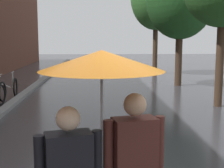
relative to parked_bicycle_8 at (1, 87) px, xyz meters
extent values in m
cube|color=slate|center=(0.78, 1.15, -0.32)|extent=(0.30, 36.00, 0.12)
cylinder|color=#473323|center=(7.44, -1.96, 1.03)|extent=(0.25, 0.25, 2.82)
cylinder|color=#473323|center=(7.29, 2.53, 0.92)|extent=(0.31, 0.31, 2.58)
cylinder|color=#473323|center=(7.08, 7.34, 1.19)|extent=(0.29, 0.29, 3.13)
torus|color=black|center=(0.45, -1.57, -0.03)|extent=(0.12, 0.70, 0.70)
torus|color=black|center=(0.31, -0.91, -0.03)|extent=(0.10, 0.70, 0.70)
cylinder|color=black|center=(0.23, -0.91, 0.26)|extent=(0.04, 0.04, 0.58)
torus|color=black|center=(0.51, 0.04, -0.03)|extent=(0.12, 0.70, 0.70)
cylinder|color=silver|center=(0.43, 0.04, 0.26)|extent=(0.04, 0.04, 0.58)
cylinder|color=#9E9EA3|center=(0.43, 0.04, 0.55)|extent=(0.07, 0.46, 0.03)
cube|color=black|center=(3.31, -9.18, 0.71)|extent=(0.44, 0.31, 0.59)
sphere|color=beige|center=(3.31, -9.18, 1.13)|extent=(0.21, 0.21, 0.21)
cylinder|color=black|center=(3.06, -9.24, 0.74)|extent=(0.09, 0.09, 0.53)
cylinder|color=black|center=(3.55, -9.11, 0.74)|extent=(0.09, 0.09, 0.53)
cube|color=#4C231E|center=(3.89, -9.03, 0.77)|extent=(0.44, 0.31, 0.63)
sphere|color=tan|center=(3.89, -9.03, 1.21)|extent=(0.21, 0.21, 0.21)
cylinder|color=#4C231E|center=(3.65, -9.09, 0.80)|extent=(0.09, 0.09, 0.56)
cylinder|color=#4C231E|center=(4.14, -8.96, 0.80)|extent=(0.09, 0.09, 0.56)
cylinder|color=#9E9EA3|center=(3.60, -9.08, 0.98)|extent=(0.02, 0.02, 1.12)
cone|color=orange|center=(3.60, -9.08, 1.62)|extent=(1.09, 1.09, 0.18)
camera|label=1|loc=(3.55, -11.82, 1.81)|focal=50.95mm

